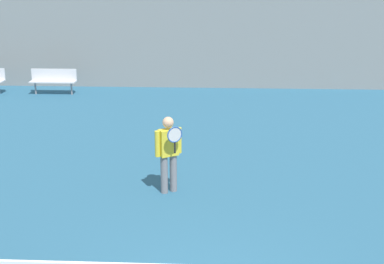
# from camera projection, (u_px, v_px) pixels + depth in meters

# --- Properties ---
(tennis_player) EXTENTS (0.53, 0.51, 1.54)m
(tennis_player) POSITION_uv_depth(u_px,v_px,m) (169.00, 150.00, 10.33)
(tennis_player) COLOR slate
(tennis_player) RESTS_ON ground_plane
(bench_by_gate) EXTENTS (1.60, 0.40, 0.88)m
(bench_by_gate) POSITION_uv_depth(u_px,v_px,m) (53.00, 79.00, 18.68)
(bench_by_gate) COLOR silver
(bench_by_gate) RESTS_ON ground_plane
(back_fence) EXTENTS (34.98, 0.06, 3.19)m
(back_fence) POSITION_uv_depth(u_px,v_px,m) (215.00, 45.00, 19.35)
(back_fence) COLOR gray
(back_fence) RESTS_ON ground_plane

